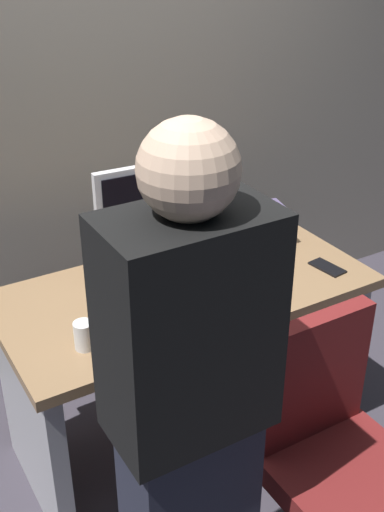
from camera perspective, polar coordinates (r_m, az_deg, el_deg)
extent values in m
plane|color=#3D3842|center=(2.88, -0.52, -15.45)|extent=(9.00, 9.00, 0.00)
cube|color=#9E9384|center=(2.89, -9.55, 18.09)|extent=(6.40, 0.10, 3.00)
cube|color=#93704C|center=(2.44, -0.60, -3.04)|extent=(1.40, 0.69, 0.04)
cube|color=#B2B2B7|center=(2.47, -13.90, -14.34)|extent=(0.06, 0.61, 0.71)
cube|color=#B2B2B7|center=(2.96, 10.26, -5.87)|extent=(0.06, 0.61, 0.71)
cube|color=maroon|center=(2.14, 13.48, -18.50)|extent=(0.44, 0.44, 0.08)
cube|color=maroon|center=(2.07, 10.70, -10.42)|extent=(0.40, 0.06, 0.44)
cube|color=black|center=(1.51, -0.27, -6.36)|extent=(0.40, 0.24, 0.58)
sphere|color=beige|center=(1.32, -0.31, 7.63)|extent=(0.22, 0.22, 0.22)
cube|color=silver|center=(2.51, -2.27, -1.30)|extent=(0.21, 0.15, 0.02)
cube|color=silver|center=(2.49, -2.29, -0.34)|extent=(0.04, 0.03, 0.08)
cube|color=silver|center=(2.39, -2.39, 4.29)|extent=(0.54, 0.06, 0.36)
cube|color=black|center=(2.38, -2.18, 4.15)|extent=(0.50, 0.03, 0.32)
cube|color=white|center=(2.32, 1.39, -4.00)|extent=(0.44, 0.15, 0.02)
ellipsoid|color=black|center=(2.48, 7.23, -1.71)|extent=(0.06, 0.10, 0.03)
cylinder|color=silver|center=(2.10, -9.54, -6.94)|extent=(0.07, 0.07, 0.10)
cube|color=white|center=(2.73, 6.41, 1.27)|extent=(0.23, 0.17, 0.03)
cube|color=red|center=(2.72, 5.87, 1.85)|extent=(0.21, 0.16, 0.03)
cube|color=gold|center=(2.70, 6.24, 2.25)|extent=(0.23, 0.16, 0.03)
cube|color=#3359A5|center=(2.70, 6.07, 2.92)|extent=(0.21, 0.19, 0.03)
cube|color=#338C59|center=(2.68, 6.50, 3.35)|extent=(0.16, 0.11, 0.03)
cube|color=#594C72|center=(2.68, 6.31, 4.04)|extent=(0.20, 0.17, 0.03)
cube|color=black|center=(2.60, 11.89, -1.00)|extent=(0.09, 0.15, 0.01)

